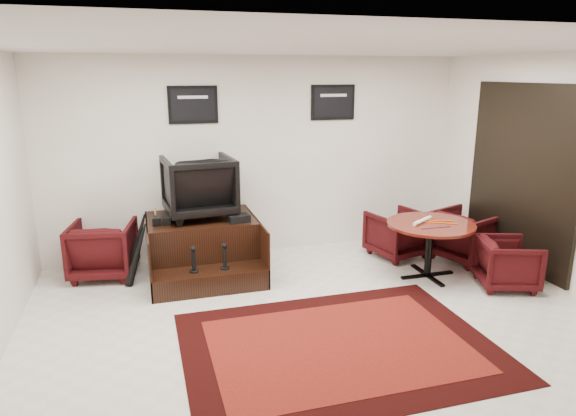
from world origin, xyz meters
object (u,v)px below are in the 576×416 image
object	(u,v)px
table_chair_back	(397,232)
armchair_side	(103,247)
table_chair_corner	(507,261)
shine_podium	(203,248)
table_chair_window	(465,233)
shine_chair	(199,183)
meeting_table	(430,230)

from	to	relation	value
table_chair_back	armchair_side	bearing A→B (deg)	-20.18
table_chair_back	table_chair_corner	distance (m)	1.58
table_chair_corner	shine_podium	bearing A→B (deg)	84.78
armchair_side	table_chair_corner	world-z (taller)	armchair_side
armchair_side	table_chair_window	distance (m)	4.91
shine_chair	meeting_table	size ratio (longest dim) A/B	0.81
table_chair_back	table_chair_corner	size ratio (longest dim) A/B	1.08
shine_chair	meeting_table	world-z (taller)	shine_chair
shine_podium	table_chair_window	distance (m)	3.64
shine_chair	shine_podium	bearing A→B (deg)	85.09
table_chair_corner	armchair_side	bearing A→B (deg)	88.08
meeting_table	table_chair_corner	world-z (taller)	meeting_table
shine_chair	table_chair_corner	bearing A→B (deg)	149.49
armchair_side	table_chair_window	bearing A→B (deg)	-179.19
meeting_table	table_chair_corner	size ratio (longest dim) A/B	1.63
shine_podium	armchair_side	size ratio (longest dim) A/B	1.82
table_chair_corner	meeting_table	bearing A→B (deg)	71.19
shine_chair	table_chair_corner	world-z (taller)	shine_chair
shine_chair	meeting_table	distance (m)	3.04
table_chair_window	shine_podium	bearing A→B (deg)	60.20
shine_chair	armchair_side	distance (m)	1.47
meeting_table	table_chair_back	xyz separation A→B (m)	(-0.02, 0.81, -0.27)
shine_chair	table_chair_back	distance (m)	2.88
shine_podium	shine_chair	size ratio (longest dim) A/B	1.62
table_chair_window	table_chair_back	bearing A→B (deg)	43.34
table_chair_back	table_chair_corner	xyz separation A→B (m)	(0.77, -1.38, -0.03)
table_chair_back	shine_podium	bearing A→B (deg)	-17.98
shine_podium	table_chair_back	bearing A→B (deg)	-3.38
shine_podium	meeting_table	world-z (taller)	shine_podium
shine_podium	table_chair_corner	size ratio (longest dim) A/B	2.15
table_chair_window	table_chair_corner	size ratio (longest dim) A/B	1.16
shine_chair	table_chair_back	bearing A→B (deg)	168.69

